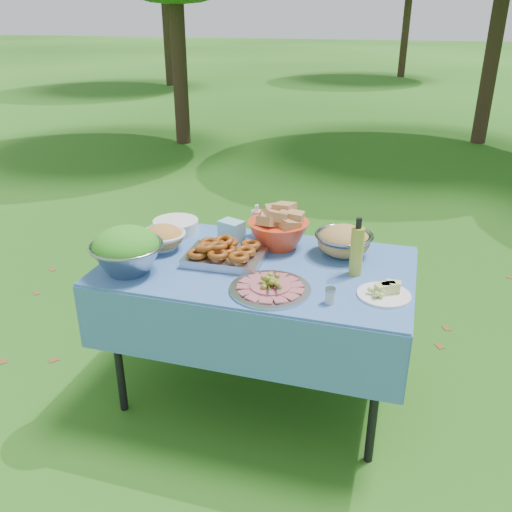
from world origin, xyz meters
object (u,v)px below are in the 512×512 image
(salad_bowl, at_px, (126,250))
(plate_stack, at_px, (176,226))
(picnic_table, at_px, (257,332))
(bread_bowl, at_px, (278,227))
(pasta_bowl_steel, at_px, (344,240))
(oil_bottle, at_px, (357,247))
(charcuterie_platter, at_px, (270,282))

(salad_bowl, xyz_separation_m, plate_stack, (0.01, 0.52, -0.07))
(picnic_table, relative_size, bread_bowl, 4.67)
(pasta_bowl_steel, xyz_separation_m, oil_bottle, (0.08, -0.20, 0.06))
(oil_bottle, bearing_deg, plate_stack, 166.29)
(picnic_table, xyz_separation_m, oil_bottle, (0.46, 0.03, 0.52))
(pasta_bowl_steel, relative_size, oil_bottle, 1.03)
(salad_bowl, distance_m, bread_bowl, 0.77)
(charcuterie_platter, bearing_deg, salad_bowl, -179.42)
(bread_bowl, distance_m, pasta_bowl_steel, 0.34)
(plate_stack, bearing_deg, pasta_bowl_steel, -2.52)
(bread_bowl, height_order, charcuterie_platter, bread_bowl)
(plate_stack, bearing_deg, charcuterie_platter, -37.32)
(salad_bowl, xyz_separation_m, bread_bowl, (0.59, 0.49, -0.01))
(bread_bowl, bearing_deg, oil_bottle, -27.06)
(salad_bowl, distance_m, oil_bottle, 1.05)
(salad_bowl, bearing_deg, pasta_bowl_steel, 27.25)
(charcuterie_platter, bearing_deg, plate_stack, 142.68)
(plate_stack, bearing_deg, picnic_table, -26.49)
(picnic_table, height_order, bread_bowl, bread_bowl)
(bread_bowl, bearing_deg, pasta_bowl_steel, -1.71)
(plate_stack, bearing_deg, bread_bowl, -2.98)
(picnic_table, xyz_separation_m, salad_bowl, (-0.55, -0.25, 0.49))
(salad_bowl, bearing_deg, bread_bowl, 39.50)
(salad_bowl, height_order, plate_stack, salad_bowl)
(picnic_table, distance_m, plate_stack, 0.74)
(pasta_bowl_steel, distance_m, oil_bottle, 0.23)
(picnic_table, distance_m, oil_bottle, 0.69)
(picnic_table, height_order, oil_bottle, oil_bottle)
(salad_bowl, height_order, oil_bottle, oil_bottle)
(picnic_table, distance_m, charcuterie_platter, 0.50)
(pasta_bowl_steel, bearing_deg, picnic_table, -148.52)
(pasta_bowl_steel, bearing_deg, salad_bowl, -152.75)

